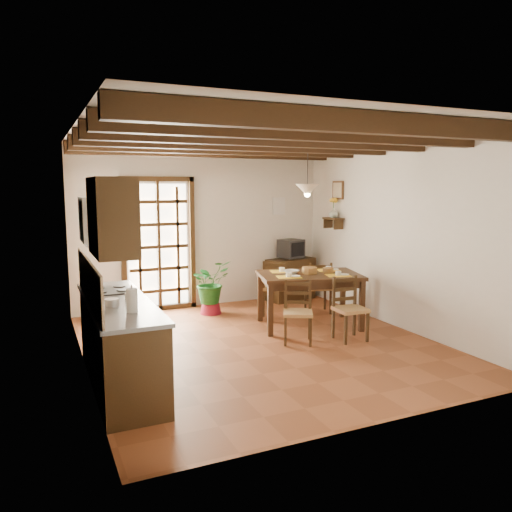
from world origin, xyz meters
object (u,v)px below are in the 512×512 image
sideboard (291,279)px  crt_tv (291,249)px  dining_table (309,280)px  chair_near_left (298,324)px  kitchen_counter (119,341)px  potted_plant (210,280)px  pendant_lamp (307,189)px  chair_far_left (275,297)px  chair_near_right (350,320)px  chair_far_right (318,297)px

sideboard → crt_tv: 0.58m
dining_table → chair_near_left: chair_near_left is taller
kitchen_counter → dining_table: 3.21m
chair_near_left → potted_plant: size_ratio=0.45×
potted_plant → pendant_lamp: pendant_lamp is taller
chair_near_left → chair_far_left: size_ratio=0.91×
dining_table → chair_far_left: 0.95m
chair_near_right → chair_far_left: size_ratio=0.95×
chair_far_left → potted_plant: potted_plant is taller
kitchen_counter → chair_near_right: (3.16, 0.29, -0.20)m
chair_near_left → pendant_lamp: pendant_lamp is taller
sideboard → chair_far_left: bearing=-144.9°
chair_far_right → pendant_lamp: (-0.55, -0.55, 1.81)m
chair_near_left → chair_far_right: chair_far_right is taller
kitchen_counter → chair_near_left: kitchen_counter is taller
dining_table → sideboard: dining_table is taller
chair_near_right → pendant_lamp: bearing=102.5°
kitchen_counter → chair_near_right: 3.18m
crt_tv → sideboard: bearing=73.5°
chair_near_left → dining_table: bearing=77.1°
chair_far_left → potted_plant: 1.11m
pendant_lamp → chair_far_right: bearing=44.7°
sideboard → potted_plant: (-1.71, -0.37, 0.18)m
kitchen_counter → sideboard: (3.58, 2.83, -0.08)m
sideboard → potted_plant: potted_plant is taller
chair_far_left → pendant_lamp: size_ratio=1.09×
kitchen_counter → dining_table: size_ratio=1.33×
chair_near_left → pendant_lamp: bearing=81.1°
chair_far_left → sideboard: size_ratio=1.01×
chair_far_left → pendant_lamp: bearing=127.5°
chair_near_left → chair_far_right: bearing=77.0°
chair_near_right → pendant_lamp: size_ratio=1.04×
chair_near_left → chair_far_right: 1.70m
kitchen_counter → chair_far_right: kitchen_counter is taller
dining_table → chair_far_left: bearing=116.2°
potted_plant → chair_near_right: bearing=-59.1°
kitchen_counter → chair_near_left: bearing=11.1°
sideboard → pendant_lamp: bearing=-123.8°
chair_near_right → crt_tv: size_ratio=1.82×
chair_far_left → sideboard: (0.76, 0.86, 0.10)m
kitchen_counter → chair_far_left: kitchen_counter is taller
chair_near_right → potted_plant: bearing=123.3°
chair_near_right → chair_far_left: bearing=103.9°
pendant_lamp → chair_far_left: bearing=103.2°
chair_near_right → crt_tv: (0.42, 2.53, 0.69)m
dining_table → chair_far_right: chair_far_right is taller
kitchen_counter → chair_near_left: (2.45, 0.48, -0.21)m
crt_tv → potted_plant: size_ratio=0.26×
dining_table → crt_tv: bearing=85.4°
chair_far_left → chair_far_right: chair_far_left is taller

